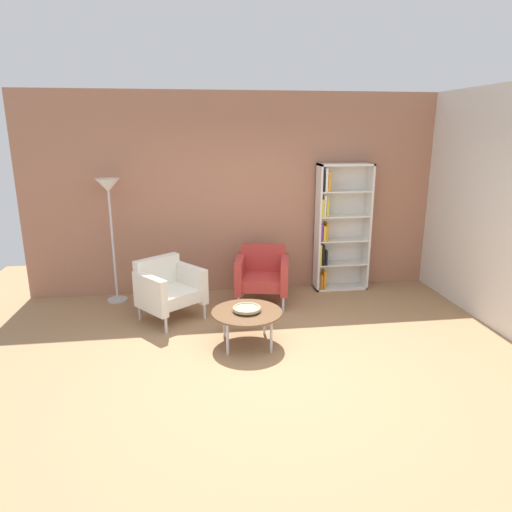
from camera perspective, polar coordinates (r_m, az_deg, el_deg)
name	(u,v)px	position (r m, az deg, el deg)	size (l,w,h in m)	color
ground_plane	(276,364)	(4.99, 2.54, -13.14)	(8.32, 8.32, 0.00)	#9E7751
brick_back_panel	(248,194)	(6.88, -1.04, 7.63)	(6.40, 0.12, 2.90)	#A87056
plaster_right_partition	(508,211)	(6.20, 28.70, 4.88)	(0.12, 5.20, 2.90)	silver
bookshelf_tall	(338,228)	(7.05, 10.03, 3.48)	(0.80, 0.30, 1.90)	silver
coffee_table_low	(247,314)	(5.24, -1.14, -7.15)	(0.80, 0.80, 0.40)	brown
decorative_bowl	(247,308)	(5.22, -1.14, -6.50)	(0.32, 0.32, 0.05)	tan
armchair_by_bookshelf	(262,274)	(6.49, 0.79, -2.23)	(0.83, 0.78, 0.78)	#B73833
armchair_spare_guest	(168,288)	(6.04, -10.81, -3.89)	(0.95, 0.94, 0.78)	white
floor_lamp_torchiere	(109,200)	(6.61, -17.67, 6.58)	(0.32, 0.32, 1.74)	silver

